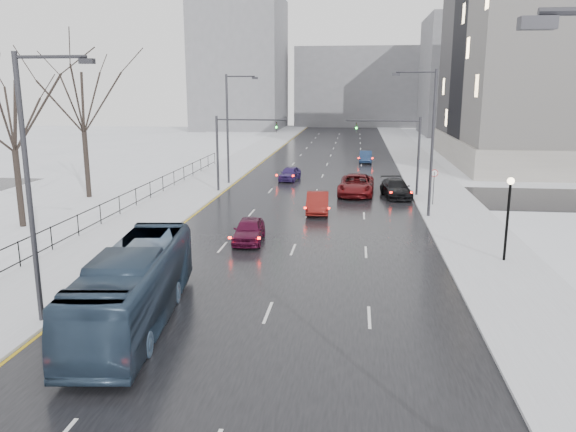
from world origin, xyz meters
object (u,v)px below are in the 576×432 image
at_px(sedan_right_far, 396,188).
at_px(sedan_center_far, 290,173).
at_px(tree_park_d, 23,228).
at_px(streetlight_l_near, 33,178).
at_px(streetlight_l_far, 230,124).
at_px(tree_park_e, 89,198).
at_px(sedan_right_near, 318,202).
at_px(sedan_right_distant, 366,157).
at_px(mast_signal_right, 405,147).
at_px(streetlight_r_mid, 429,136).
at_px(bus, 135,286).
at_px(mast_signal_left, 230,145).
at_px(sedan_center_near, 249,230).
at_px(no_uturn_sign, 434,177).
at_px(sedan_right_cross, 356,185).
at_px(lamppost_r_mid, 509,207).

bearing_deg(sedan_right_far, sedan_center_far, 134.64).
distance_m(tree_park_d, streetlight_l_near, 17.90).
bearing_deg(streetlight_l_near, streetlight_l_far, 90.00).
bearing_deg(streetlight_l_far, tree_park_e, -141.43).
relative_size(sedan_right_near, sedan_right_distant, 1.06).
bearing_deg(sedan_center_far, mast_signal_right, -25.93).
distance_m(streetlight_r_mid, sedan_right_near, 8.94).
distance_m(streetlight_l_near, sedan_center_far, 35.55).
bearing_deg(tree_park_d, bus, -46.29).
bearing_deg(mast_signal_left, sedan_center_near, -73.64).
height_order(tree_park_d, streetlight_l_far, streetlight_l_far).
bearing_deg(tree_park_e, sedan_right_near, -9.91).
relative_size(sedan_center_near, sedan_center_far, 1.04).
bearing_deg(streetlight_r_mid, sedan_center_far, 126.95).
distance_m(no_uturn_sign, bus, 27.45).
distance_m(sedan_right_near, sedan_right_distant, 28.83).
bearing_deg(sedan_center_far, sedan_right_distant, 70.20).
relative_size(no_uturn_sign, sedan_center_near, 0.66).
bearing_deg(streetlight_r_mid, streetlight_l_far, 143.70).
relative_size(tree_park_d, streetlight_l_far, 1.25).
xyz_separation_m(sedan_right_near, sedan_center_far, (-3.67, 14.12, -0.06)).
xyz_separation_m(mast_signal_right, sedan_right_near, (-6.64, -7.30, -3.33)).
bearing_deg(sedan_right_cross, sedan_right_near, -107.46).
distance_m(no_uturn_sign, sedan_right_cross, 7.14).
bearing_deg(sedan_right_distant, streetlight_r_mid, -81.78).
height_order(tree_park_d, sedan_center_near, tree_park_d).
xyz_separation_m(streetlight_r_mid, sedan_center_near, (-10.89, -7.67, -4.88)).
distance_m(no_uturn_sign, sedan_center_near, 16.76).
bearing_deg(sedan_right_near, sedan_right_far, 45.27).
xyz_separation_m(streetlight_r_mid, no_uturn_sign, (1.03, 4.00, -3.32)).
bearing_deg(tree_park_e, bus, -60.41).
xyz_separation_m(streetlight_l_far, bus, (3.37, -31.60, -4.11)).
relative_size(tree_park_d, sedan_center_far, 3.17).
bearing_deg(sedan_right_distant, mast_signal_left, -117.98).
bearing_deg(lamppost_r_mid, sedan_right_cross, 112.92).
bearing_deg(sedan_right_cross, streetlight_l_near, -109.30).
height_order(lamppost_r_mid, sedan_right_distant, lamppost_r_mid).
distance_m(lamppost_r_mid, no_uturn_sign, 14.13).
bearing_deg(mast_signal_right, streetlight_l_near, -118.96).
xyz_separation_m(streetlight_r_mid, bus, (-12.97, -19.60, -4.11)).
bearing_deg(mast_signal_right, mast_signal_left, 180.00).
bearing_deg(bus, tree_park_e, 112.91).
bearing_deg(sedan_right_near, mast_signal_right, 44.92).
height_order(mast_signal_left, no_uturn_sign, mast_signal_left).
bearing_deg(sedan_right_near, tree_park_e, 167.34).
relative_size(lamppost_r_mid, sedan_right_cross, 0.70).
distance_m(tree_park_d, no_uturn_sign, 28.88).
xyz_separation_m(mast_signal_right, sedan_center_far, (-10.31, 6.82, -3.39)).
height_order(streetlight_l_near, sedan_center_near, streetlight_l_near).
distance_m(bus, sedan_center_near, 12.13).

